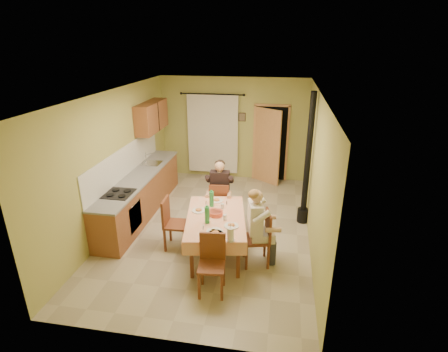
% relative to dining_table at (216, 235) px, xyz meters
% --- Properties ---
extents(floor, '(4.00, 6.00, 0.01)m').
position_rel_dining_table_xyz_m(floor, '(-0.27, 0.90, -0.38)').
color(floor, tan).
rests_on(floor, ground).
extents(room_shell, '(4.04, 6.04, 2.82)m').
position_rel_dining_table_xyz_m(room_shell, '(-0.27, 0.90, 1.44)').
color(room_shell, tan).
rests_on(room_shell, ground).
extents(kitchen_run, '(0.64, 3.64, 1.56)m').
position_rel_dining_table_xyz_m(kitchen_run, '(-1.98, 1.30, 0.10)').
color(kitchen_run, brown).
rests_on(kitchen_run, ground).
extents(upper_cabinets, '(0.35, 1.40, 0.70)m').
position_rel_dining_table_xyz_m(upper_cabinets, '(-2.09, 2.60, 1.57)').
color(upper_cabinets, brown).
rests_on(upper_cabinets, room_shell).
extents(curtain, '(1.70, 0.07, 2.22)m').
position_rel_dining_table_xyz_m(curtain, '(-0.82, 3.80, 0.88)').
color(curtain, black).
rests_on(curtain, ground).
extents(doorway, '(0.96, 0.52, 2.15)m').
position_rel_dining_table_xyz_m(doorway, '(0.74, 3.76, 0.67)').
color(doorway, black).
rests_on(doorway, ground).
extents(dining_table, '(1.31, 1.87, 0.76)m').
position_rel_dining_table_xyz_m(dining_table, '(0.00, 0.00, 0.00)').
color(dining_table, '#F0A27B').
rests_on(dining_table, ground).
extents(tableware, '(0.93, 1.55, 0.33)m').
position_rel_dining_table_xyz_m(tableware, '(0.03, -0.11, 0.45)').
color(tableware, white).
rests_on(tableware, dining_table).
extents(chair_far, '(0.44, 0.44, 0.96)m').
position_rel_dining_table_xyz_m(chair_far, '(-0.13, 1.11, -0.09)').
color(chair_far, brown).
rests_on(chair_far, ground).
extents(chair_near, '(0.44, 0.44, 0.96)m').
position_rel_dining_table_xyz_m(chair_near, '(0.14, -1.06, -0.09)').
color(chair_near, brown).
rests_on(chair_near, ground).
extents(chair_right, '(0.52, 0.52, 1.00)m').
position_rel_dining_table_xyz_m(chair_right, '(0.77, -0.18, -0.09)').
color(chair_right, brown).
rests_on(chair_right, ground).
extents(chair_left, '(0.45, 0.45, 1.00)m').
position_rel_dining_table_xyz_m(chair_left, '(-0.78, 0.08, -0.09)').
color(chair_left, brown).
rests_on(chair_left, ground).
extents(man_far, '(0.60, 0.49, 1.39)m').
position_rel_dining_table_xyz_m(man_far, '(-0.13, 1.12, 0.50)').
color(man_far, black).
rests_on(man_far, chair_far).
extents(man_right, '(0.54, 0.63, 1.39)m').
position_rel_dining_table_xyz_m(man_right, '(0.75, -0.18, 0.50)').
color(man_right, silver).
rests_on(man_right, chair_right).
extents(stove_flue, '(0.24, 0.24, 2.80)m').
position_rel_dining_table_xyz_m(stove_flue, '(1.63, 1.50, 0.64)').
color(stove_flue, black).
rests_on(stove_flue, ground).
extents(picture_back, '(0.19, 0.03, 0.23)m').
position_rel_dining_table_xyz_m(picture_back, '(-0.02, 3.87, 1.37)').
color(picture_back, black).
rests_on(picture_back, room_shell).
extents(picture_right, '(0.03, 0.31, 0.21)m').
position_rel_dining_table_xyz_m(picture_right, '(1.70, 2.10, 1.47)').
color(picture_right, brown).
rests_on(picture_right, room_shell).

